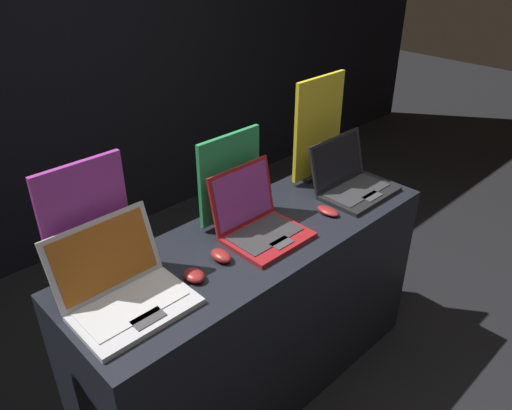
{
  "coord_description": "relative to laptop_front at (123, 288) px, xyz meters",
  "views": [
    {
      "loc": [
        -1.23,
        -0.99,
        2.06
      ],
      "look_at": [
        -0.0,
        0.29,
        1.04
      ],
      "focal_mm": 35.0,
      "sensor_mm": 36.0,
      "label": 1
    }
  ],
  "objects": [
    {
      "name": "laptop_back",
      "position": [
        1.24,
        -0.05,
        -0.0
      ],
      "size": [
        0.38,
        0.3,
        0.25
      ],
      "color": "black",
      "rests_on": "display_counter"
    },
    {
      "name": "mouse_middle",
      "position": [
        0.41,
        -0.04,
        -0.04
      ],
      "size": [
        0.06,
        0.1,
        0.04
      ],
      "color": "maroon",
      "rests_on": "display_counter"
    },
    {
      "name": "promo_stand_back",
      "position": [
        1.24,
        0.17,
        0.19
      ],
      "size": [
        0.34,
        0.07,
        0.53
      ],
      "color": "black",
      "rests_on": "display_counter"
    },
    {
      "name": "display_counter",
      "position": [
        0.63,
        -0.01,
        -0.51
      ],
      "size": [
        1.7,
        0.57,
        0.89
      ],
      "color": "black",
      "rests_on": "ground_plane"
    },
    {
      "name": "mouse_front",
      "position": [
        0.25,
        -0.07,
        -0.04
      ],
      "size": [
        0.07,
        0.09,
        0.04
      ],
      "color": "maroon",
      "rests_on": "display_counter"
    },
    {
      "name": "promo_stand_front",
      "position": [
        0.0,
        0.19,
        0.16
      ],
      "size": [
        0.32,
        0.07,
        0.47
      ],
      "color": "black",
      "rests_on": "display_counter"
    },
    {
      "name": "laptop_front",
      "position": [
        0.0,
        0.0,
        0.0
      ],
      "size": [
        0.4,
        0.35,
        0.27
      ],
      "color": "#B7B7BC",
      "rests_on": "display_counter"
    },
    {
      "name": "promo_stand_middle",
      "position": [
        0.64,
        0.16,
        0.13
      ],
      "size": [
        0.33,
        0.07,
        0.4
      ],
      "color": "black",
      "rests_on": "display_counter"
    },
    {
      "name": "laptop_middle",
      "position": [
        0.64,
        -0.01,
        0.0
      ],
      "size": [
        0.33,
        0.32,
        0.28
      ],
      "color": "maroon",
      "rests_on": "display_counter"
    },
    {
      "name": "mouse_back",
      "position": [
        0.99,
        -0.11,
        -0.05
      ],
      "size": [
        0.06,
        0.11,
        0.03
      ],
      "color": "maroon",
      "rests_on": "display_counter"
    },
    {
      "name": "wall_back",
      "position": [
        0.63,
        1.78,
        0.45
      ],
      "size": [
        8.0,
        0.05,
        2.8
      ],
      "color": "black",
      "rests_on": "ground_plane"
    }
  ]
}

